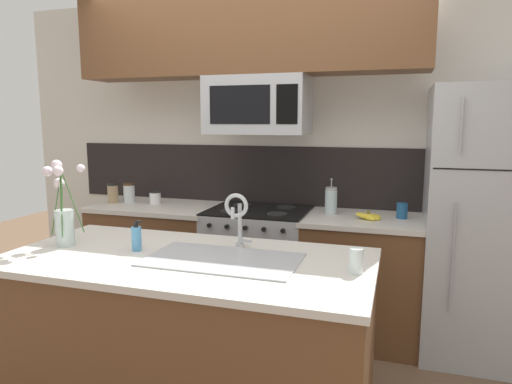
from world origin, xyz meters
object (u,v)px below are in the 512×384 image
object	(u,v)px
storage_jar_short	(155,198)
dish_soap_bottle	(137,238)
spare_glass	(356,261)
flower_vase	(63,216)
microwave	(258,106)
coffee_tin	(402,211)
refrigerator	(486,224)
storage_jar_tall	(113,193)
stove_range	(259,267)
sink_faucet	(237,213)
french_press	(331,201)
banana_bunch	(368,216)
storage_jar_medium	(129,193)

from	to	relation	value
storage_jar_short	dish_soap_bottle	distance (m)	1.40
spare_glass	flower_vase	xyz separation A→B (m)	(-1.58, -0.01, 0.11)
microwave	coffee_tin	world-z (taller)	microwave
storage_jar_short	spare_glass	world-z (taller)	spare_glass
microwave	coffee_tin	size ratio (longest dim) A/B	6.77
storage_jar_short	dish_soap_bottle	xyz separation A→B (m)	(0.61, -1.26, 0.02)
refrigerator	dish_soap_bottle	bearing A→B (deg)	-146.54
storage_jar_tall	flower_vase	world-z (taller)	flower_vase
stove_range	sink_faucet	size ratio (longest dim) A/B	3.04
storage_jar_short	sink_faucet	xyz separation A→B (m)	(1.11, -1.06, 0.15)
storage_jar_tall	flower_vase	size ratio (longest dim) A/B	0.34
stove_range	storage_jar_short	size ratio (longest dim) A/B	8.82
sink_faucet	flower_vase	xyz separation A→B (m)	(-0.93, -0.23, -0.03)
microwave	spare_glass	bearing A→B (deg)	-55.38
storage_jar_tall	french_press	distance (m)	1.82
french_press	refrigerator	bearing A→B (deg)	-2.19
storage_jar_tall	banana_bunch	size ratio (longest dim) A/B	0.86
stove_range	spare_glass	bearing A→B (deg)	-55.83
stove_range	storage_jar_short	distance (m)	1.04
refrigerator	storage_jar_short	xyz separation A→B (m)	(-2.50, 0.01, 0.05)
refrigerator	storage_jar_tall	bearing A→B (deg)	-178.99
coffee_tin	sink_faucet	bearing A→B (deg)	-128.10
microwave	banana_bunch	distance (m)	1.13
coffee_tin	dish_soap_bottle	bearing A→B (deg)	-136.52
refrigerator	french_press	size ratio (longest dim) A/B	6.82
stove_range	french_press	size ratio (longest dim) A/B	3.48
storage_jar_medium	spare_glass	distance (m)	2.39
storage_jar_short	banana_bunch	size ratio (longest dim) A/B	0.55
dish_soap_bottle	refrigerator	bearing A→B (deg)	33.46
coffee_tin	spare_glass	distance (m)	1.32
french_press	storage_jar_tall	bearing A→B (deg)	-177.15
microwave	refrigerator	size ratio (longest dim) A/B	0.41
storage_jar_tall	stove_range	bearing A→B (deg)	1.37
refrigerator	storage_jar_short	size ratio (longest dim) A/B	17.27
storage_jar_short	sink_faucet	size ratio (longest dim) A/B	0.34
microwave	storage_jar_tall	xyz separation A→B (m)	(-1.28, -0.01, -0.71)
microwave	coffee_tin	xyz separation A→B (m)	(1.05, 0.07, -0.74)
storage_jar_tall	flower_vase	bearing A→B (deg)	-66.15
microwave	dish_soap_bottle	size ratio (longest dim) A/B	4.51
storage_jar_medium	storage_jar_tall	bearing A→B (deg)	-151.60
storage_jar_medium	coffee_tin	xyz separation A→B (m)	(2.21, 0.02, -0.03)
storage_jar_short	coffee_tin	bearing A→B (deg)	0.51
sink_faucet	spare_glass	distance (m)	0.70
microwave	spare_glass	distance (m)	1.67
banana_bunch	french_press	world-z (taller)	french_press
microwave	storage_jar_tall	world-z (taller)	microwave
coffee_tin	sink_faucet	size ratio (longest dim) A/B	0.36
dish_soap_bottle	sink_faucet	bearing A→B (deg)	21.45
stove_range	coffee_tin	world-z (taller)	coffee_tin
coffee_tin	sink_faucet	xyz separation A→B (m)	(-0.85, -1.08, 0.14)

